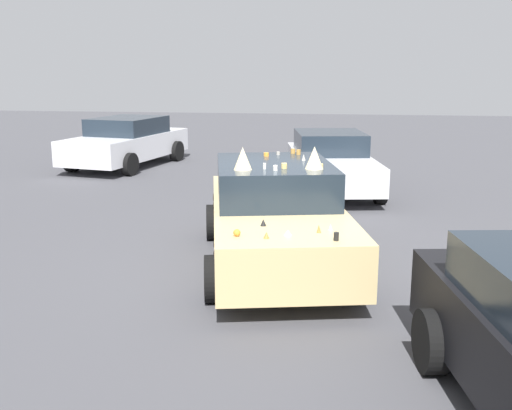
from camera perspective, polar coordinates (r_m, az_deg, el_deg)
name	(u,v)px	position (r m, az deg, el deg)	size (l,w,h in m)	color
ground_plane	(276,264)	(9.11, 1.88, -5.59)	(60.00, 60.00, 0.00)	#47474C
art_car_decorated	(276,214)	(8.98, 1.86, -0.88)	(4.86, 2.78, 1.81)	#D8BC7F
parked_sedan_row_back_center	(330,162)	(14.47, 7.05, 4.08)	(4.78, 2.53, 1.39)	silver
parked_sedan_far_left	(127,142)	(18.41, -12.10, 5.87)	(4.81, 2.70, 1.44)	white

